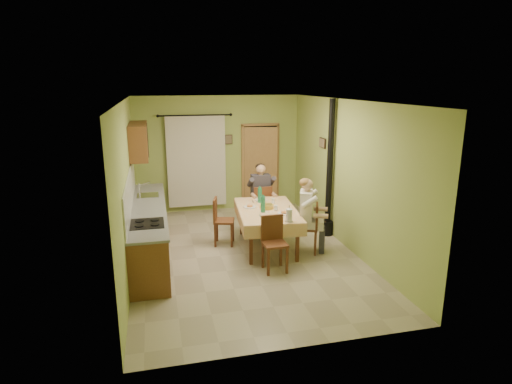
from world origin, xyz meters
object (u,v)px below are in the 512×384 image
object	(u,v)px
chair_far	(261,215)
chair_near	(274,254)
stove_flue	(329,187)
dining_table	(267,228)
chair_right	(307,237)
man_right	(308,207)
man_far	(261,188)
chair_left	(223,230)

from	to	relation	value
chair_far	chair_near	size ratio (longest dim) A/B	1.02
chair_near	stove_flue	world-z (taller)	stove_flue
dining_table	stove_flue	bearing A→B (deg)	19.75
chair_right	man_right	world-z (taller)	man_right
dining_table	man_right	xyz separation A→B (m)	(0.66, -0.42, 0.50)
man_far	man_right	size ratio (longest dim) A/B	1.00
chair_near	chair_right	distance (m)	1.05
man_far	man_right	distance (m)	1.64
chair_far	chair_left	xyz separation A→B (m)	(-0.96, -0.80, -0.00)
dining_table	chair_left	world-z (taller)	chair_left
chair_right	man_far	bearing A→B (deg)	39.05
dining_table	chair_far	distance (m)	1.15
dining_table	stove_flue	world-z (taller)	stove_flue
chair_left	man_right	distance (m)	1.74
stove_flue	chair_near	bearing A→B (deg)	-137.42
dining_table	chair_far	xyz separation A→B (m)	(0.17, 1.13, -0.09)
chair_far	chair_right	xyz separation A→B (m)	(0.51, -1.56, -0.00)
chair_far	stove_flue	xyz separation A→B (m)	(1.23, -0.77, 0.74)
chair_far	chair_near	world-z (taller)	chair_far
chair_right	man_right	xyz separation A→B (m)	(-0.01, 0.00, 0.59)
chair_near	chair_right	xyz separation A→B (m)	(0.83, 0.64, -0.00)
man_right	man_far	bearing A→B (deg)	38.71
chair_right	chair_left	distance (m)	1.65
man_right	chair_right	bearing A→B (deg)	-90.00
dining_table	stove_flue	distance (m)	1.58
chair_right	man_far	size ratio (longest dim) A/B	0.68
man_right	stove_flue	size ratio (longest dim) A/B	0.50
chair_left	stove_flue	distance (m)	2.31
chair_right	man_right	distance (m)	0.59
dining_table	man_far	bearing A→B (deg)	87.20
chair_far	chair_left	world-z (taller)	chair_far
chair_left	man_right	xyz separation A→B (m)	(1.46, -0.76, 0.59)
chair_left	stove_flue	world-z (taller)	stove_flue
chair_right	chair_left	xyz separation A→B (m)	(-1.47, 0.76, -0.00)
chair_left	man_far	distance (m)	1.39
man_far	stove_flue	size ratio (longest dim) A/B	0.50
chair_near	stove_flue	distance (m)	2.23
man_far	man_right	xyz separation A→B (m)	(0.49, -1.57, 0.00)
chair_near	man_right	xyz separation A→B (m)	(0.81, 0.65, 0.59)
chair_near	chair_left	bearing A→B (deg)	-67.08
chair_far	man_far	xyz separation A→B (m)	(-0.00, 0.01, 0.59)
chair_right	stove_flue	distance (m)	1.30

